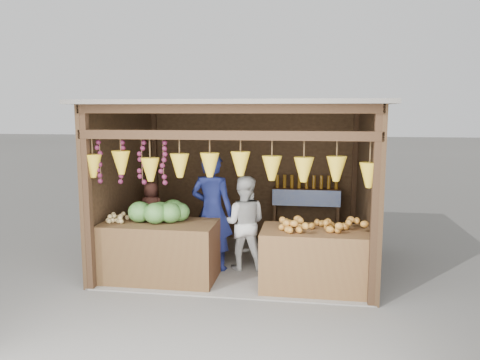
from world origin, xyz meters
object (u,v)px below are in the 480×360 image
Objects in this scene: man_standing at (212,212)px; woman_standing at (244,223)px; counter_right at (315,260)px; vendor_seated at (151,210)px; counter_left at (160,251)px.

man_standing is 0.53m from woman_standing.
woman_standing is at bearing 148.18° from counter_right.
counter_right is 3.06m from vendor_seated.
man_standing is at bearing 10.27° from woman_standing.
woman_standing is (1.17, 0.68, 0.31)m from counter_left.
vendor_seated is at bearing -17.59° from woman_standing.
woman_standing reaches higher than counter_right.
vendor_seated reaches higher than counter_right.
man_standing reaches higher than counter_left.
woman_standing is (-1.11, 0.69, 0.32)m from counter_right.
man_standing is (0.68, 0.57, 0.50)m from counter_left.
counter_left is at bearing 120.63° from vendor_seated.
counter_left is at bearing 179.66° from counter_right.
counter_left is 1.11× the size of woman_standing.
counter_left is 1.39m from woman_standing.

